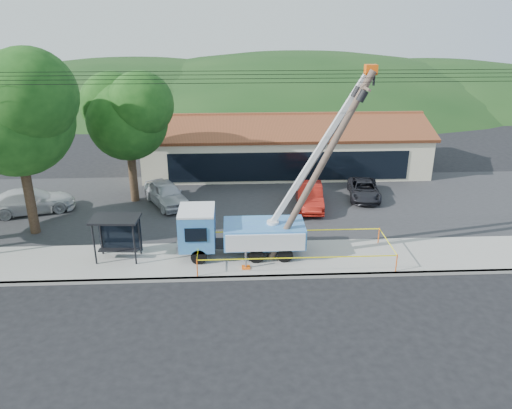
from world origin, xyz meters
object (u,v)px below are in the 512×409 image
Objects in this scene: car_red at (309,208)px; car_dark at (363,199)px; car_silver at (167,206)px; leaning_pole at (323,162)px; car_white at (33,213)px; bus_shelter at (117,228)px; utility_truck at (239,229)px.

car_dark is (4.07, 1.48, 0.00)m from car_red.
car_dark is at bearing -25.47° from car_silver.
car_dark is (4.66, 8.82, -5.49)m from leaning_pole.
leaning_pole is 2.12× the size of car_silver.
car_white is (-17.58, 7.33, -5.49)m from leaning_pole.
bus_shelter is 0.55× the size of car_silver.
car_white is 1.23× the size of car_dark.
utility_truck is 2.29× the size of car_dark.
leaning_pole is 11.19m from bus_shelter.
car_silver is 0.87× the size of car_white.
car_red is (11.16, 6.77, -1.87)m from bus_shelter.
car_silver is 8.64m from car_white.
car_red is (9.57, -0.87, 0.00)m from car_silver.
car_dark is (8.87, 8.18, -1.64)m from utility_truck.
bus_shelter reaches higher than car_white.
car_white is at bearing 157.38° from leaning_pole.
leaning_pole is 19.82m from car_white.
utility_truck is at bearing -85.82° from car_silver.
utility_truck reaches higher than leaning_pole.
bus_shelter reaches higher than car_dark.
utility_truck is at bearing 171.38° from leaning_pole.
car_silver is 1.07× the size of car_dark.
bus_shelter is 0.54× the size of car_red.
bus_shelter is (-10.57, 0.56, -3.61)m from leaning_pole.
car_red is at bearing -151.96° from car_dark.
leaning_pole is at bearing 0.38° from bus_shelter.
leaning_pole reaches higher than car_dark.
leaning_pole reaches higher than car_white.
utility_truck reaches higher than bus_shelter.
bus_shelter is 0.47× the size of car_white.
car_dark is at bearing 31.88° from bus_shelter.
leaning_pole is 1.84× the size of car_white.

